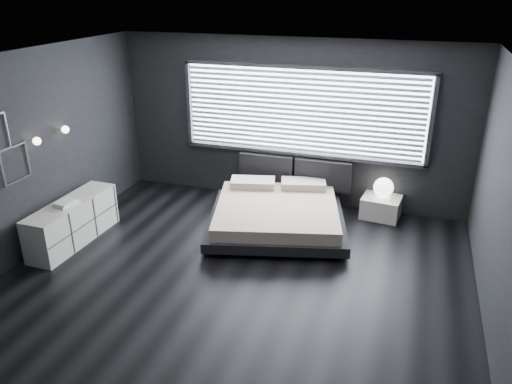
% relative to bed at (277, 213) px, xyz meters
% --- Properties ---
extents(room, '(6.04, 6.00, 2.80)m').
position_rel_bed_xyz_m(room, '(-0.10, -1.59, 1.15)').
color(room, black).
rests_on(room, ground).
extents(window, '(4.14, 0.09, 1.52)m').
position_rel_bed_xyz_m(window, '(0.10, 1.11, 1.36)').
color(window, white).
rests_on(window, ground).
extents(headboard, '(1.96, 0.16, 0.52)m').
position_rel_bed_xyz_m(headboard, '(0.01, 1.05, 0.32)').
color(headboard, black).
rests_on(headboard, ground).
extents(sconce_near, '(0.18, 0.11, 0.11)m').
position_rel_bed_xyz_m(sconce_near, '(-2.99, -1.54, 1.35)').
color(sconce_near, silver).
rests_on(sconce_near, ground).
extents(sconce_far, '(0.18, 0.11, 0.11)m').
position_rel_bed_xyz_m(sconce_far, '(-2.99, -0.94, 1.35)').
color(sconce_far, silver).
rests_on(sconce_far, ground).
extents(wall_art_lower, '(0.01, 0.48, 0.48)m').
position_rel_bed_xyz_m(wall_art_lower, '(-3.08, -1.89, 1.13)').
color(wall_art_lower, '#47474C').
rests_on(wall_art_lower, ground).
extents(bed, '(2.50, 2.43, 0.54)m').
position_rel_bed_xyz_m(bed, '(0.00, 0.00, 0.00)').
color(bed, black).
rests_on(bed, ground).
extents(nightstand, '(0.66, 0.57, 0.35)m').
position_rel_bed_xyz_m(nightstand, '(1.53, 0.91, -0.07)').
color(nightstand, silver).
rests_on(nightstand, ground).
extents(orb_lamp, '(0.32, 0.32, 0.32)m').
position_rel_bed_xyz_m(orb_lamp, '(1.53, 0.95, 0.26)').
color(orb_lamp, white).
rests_on(orb_lamp, nightstand).
extents(dresser, '(0.50, 1.63, 0.65)m').
position_rel_bed_xyz_m(dresser, '(-2.75, -1.36, 0.07)').
color(dresser, silver).
rests_on(dresser, ground).
extents(book_stack, '(0.31, 0.37, 0.07)m').
position_rel_bed_xyz_m(book_stack, '(-2.74, -1.46, 0.43)').
color(book_stack, white).
rests_on(book_stack, dresser).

